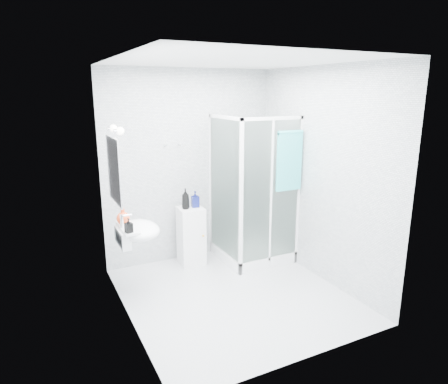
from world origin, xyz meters
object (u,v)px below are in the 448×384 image
wall_basin (136,231)px  shampoo_bottle_b (195,199)px  shampoo_bottle_a (186,199)px  soap_dispenser_black (129,225)px  soap_dispenser_orange (123,216)px  shower_enclosure (251,230)px  hand_towel (289,159)px  storage_cabinet (191,236)px

wall_basin → shampoo_bottle_b: (0.96, 0.61, 0.10)m
shampoo_bottle_a → soap_dispenser_black: bearing=-140.4°
wall_basin → soap_dispenser_orange: soap_dispenser_orange is taller
shower_enclosure → wall_basin: bearing=-169.2°
shampoo_bottle_a → soap_dispenser_black: (-0.94, -0.78, 0.01)m
shampoo_bottle_a → soap_dispenser_black: size_ratio=1.76×
hand_towel → soap_dispenser_orange: (-2.08, 0.21, -0.51)m
shampoo_bottle_a → hand_towel: bearing=-30.2°
shower_enclosure → shampoo_bottle_a: size_ratio=7.30×
wall_basin → soap_dispenser_black: 0.27m
shampoo_bottle_a → shampoo_bottle_b: (0.15, 0.02, -0.03)m
shampoo_bottle_a → soap_dispenser_orange: bearing=-153.4°
storage_cabinet → soap_dispenser_black: size_ratio=5.08×
soap_dispenser_orange → soap_dispenser_black: (-0.01, -0.31, -0.02)m
shampoo_bottle_a → shower_enclosure: bearing=-17.8°
storage_cabinet → hand_towel: 1.67m
shampoo_bottle_b → hand_towel: bearing=-34.5°
soap_dispenser_black → shampoo_bottle_a: bearing=39.6°
soap_dispenser_black → storage_cabinet: bearing=37.9°
storage_cabinet → soap_dispenser_orange: size_ratio=4.18×
shower_enclosure → storage_cabinet: size_ratio=2.53×
wall_basin → storage_cabinet: 1.14m
shower_enclosure → soap_dispenser_orange: 1.85m
wall_basin → soap_dispenser_orange: size_ratio=2.96×
storage_cabinet → soap_dispenser_black: bearing=-138.8°
storage_cabinet → shampoo_bottle_a: 0.54m
shampoo_bottle_b → soap_dispenser_black: size_ratio=1.40×
hand_towel → shampoo_bottle_b: size_ratio=3.50×
shampoo_bottle_b → wall_basin: bearing=-147.6°
hand_towel → shampoo_bottle_b: 1.35m
wall_basin → hand_towel: 2.08m
soap_dispenser_orange → soap_dispenser_black: size_ratio=1.22×
shower_enclosure → shampoo_bottle_b: bearing=157.3°
storage_cabinet → soap_dispenser_black: (-1.01, -0.79, 0.55)m
shower_enclosure → soap_dispenser_orange: size_ratio=10.59×
shampoo_bottle_b → soap_dispenser_orange: (-1.07, -0.48, 0.06)m
hand_towel → soap_dispenser_black: 2.16m
wall_basin → shampoo_bottle_a: bearing=35.9°
shower_enclosure → wall_basin: 1.72m
storage_cabinet → shampoo_bottle_a: size_ratio=2.88×
shampoo_bottle_b → storage_cabinet: bearing=-171.4°
shampoo_bottle_a → shampoo_bottle_b: bearing=8.1°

